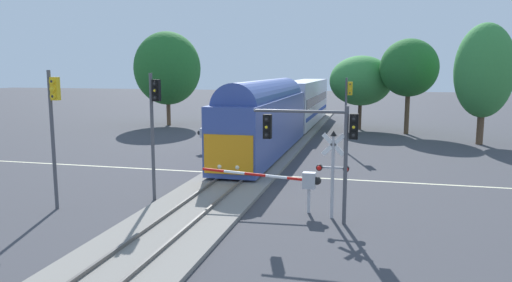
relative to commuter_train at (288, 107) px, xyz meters
The scene contains 15 objects.
ground_plane 15.70m from the commuter_train, 90.01° to the right, with size 220.00×220.00×0.00m, color #3D3D42.
road_centre_stripe 15.69m from the commuter_train, 90.01° to the right, with size 44.00×0.20×0.01m.
railway_track 15.68m from the commuter_train, 90.01° to the right, with size 4.40×80.00×0.32m.
commuter_train is the anchor object (origin of this frame).
crossing_gate_near 22.70m from the commuter_train, 79.02° to the right, with size 5.43×0.40×1.80m.
crossing_signal_mast 23.57m from the commuter_train, 75.45° to the right, with size 1.36×0.44×3.73m.
crossing_gate_far 9.72m from the commuter_train, 116.04° to the right, with size 5.87×0.40×1.80m.
traffic_signal_near_right 24.09m from the commuter_train, 77.11° to the right, with size 4.22×0.38×4.80m.
traffic_signal_far_side 8.23m from the commuter_train, 46.61° to the right, with size 0.53×0.38×5.59m.
traffic_signal_near_left 25.17m from the commuter_train, 104.02° to the right, with size 0.53×0.38×6.20m.
traffic_signal_median 22.17m from the commuter_train, 96.42° to the right, with size 0.53×0.38×6.06m.
pine_left_background 16.52m from the commuter_train, 155.08° to the left, with size 7.28×7.28×10.29m.
elm_centre_background 10.38m from the commuter_train, 52.46° to the left, with size 6.36×6.36×7.58m.
maple_right_background 16.53m from the commuter_train, ahead, with size 4.69×4.69×9.95m.
oak_far_right 12.53m from the commuter_train, 27.30° to the left, with size 5.45×5.45×9.08m.
Camera 1 is at (7.44, -27.03, 6.25)m, focal length 33.55 mm.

